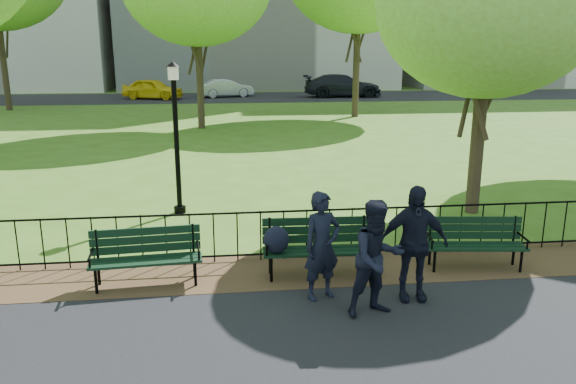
{
  "coord_description": "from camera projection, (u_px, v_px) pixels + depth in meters",
  "views": [
    {
      "loc": [
        -1.63,
        -7.15,
        3.6
      ],
      "look_at": [
        -0.59,
        1.5,
        1.35
      ],
      "focal_mm": 35.0,
      "sensor_mm": 36.0,
      "label": 1
    }
  ],
  "objects": [
    {
      "name": "sedan_silver",
      "position": [
        226.0,
        88.0,
        41.48
      ],
      "size": [
        4.25,
        2.59,
        1.32
      ],
      "primitive_type": "imported",
      "rotation": [
        0.0,
        0.0,
        1.89
      ],
      "color": "#ABAEB3",
      "rests_on": "far_street"
    },
    {
      "name": "tree_near_e",
      "position": [
        489.0,
        2.0,
        11.52
      ],
      "size": [
        4.66,
        4.66,
        6.49
      ],
      "color": "#2D2116",
      "rests_on": "ground"
    },
    {
      "name": "person_left",
      "position": [
        322.0,
        246.0,
        8.11
      ],
      "size": [
        0.69,
        0.57,
        1.61
      ],
      "primitive_type": "imported",
      "rotation": [
        0.0,
        0.0,
        0.37
      ],
      "color": "black",
      "rests_on": "asphalt_path"
    },
    {
      "name": "taxi",
      "position": [
        153.0,
        89.0,
        39.85
      ],
      "size": [
        4.6,
        3.15,
        1.45
      ],
      "primitive_type": "imported",
      "rotation": [
        0.0,
        0.0,
        1.2
      ],
      "color": "yellow",
      "rests_on": "far_street"
    },
    {
      "name": "far_street",
      "position": [
        242.0,
        97.0,
        41.6
      ],
      "size": [
        70.0,
        9.0,
        0.01
      ],
      "primitive_type": "cube",
      "color": "black",
      "rests_on": "ground"
    },
    {
      "name": "lamppost",
      "position": [
        176.0,
        133.0,
        12.15
      ],
      "size": [
        0.3,
        0.3,
        3.32
      ],
      "color": "black",
      "rests_on": "ground"
    },
    {
      "name": "person_mid",
      "position": [
        377.0,
        258.0,
        7.61
      ],
      "size": [
        0.87,
        0.6,
        1.63
      ],
      "primitive_type": "imported",
      "rotation": [
        0.0,
        0.0,
        0.25
      ],
      "color": "black",
      "rests_on": "asphalt_path"
    },
    {
      "name": "person_right",
      "position": [
        413.0,
        243.0,
        8.08
      ],
      "size": [
        1.04,
        0.49,
        1.71
      ],
      "primitive_type": "imported",
      "rotation": [
        0.0,
        0.0,
        -0.08
      ],
      "color": "black",
      "rests_on": "asphalt_path"
    },
    {
      "name": "dirt_strip",
      "position": [
        323.0,
        268.0,
        9.4
      ],
      "size": [
        60.0,
        1.6,
        0.01
      ],
      "primitive_type": "cube",
      "color": "#3C2E18",
      "rests_on": "ground"
    },
    {
      "name": "park_bench_main",
      "position": [
        301.0,
        240.0,
        8.92
      ],
      "size": [
        1.8,
        0.62,
        1.01
      ],
      "rotation": [
        0.0,
        0.0,
        -0.04
      ],
      "color": "black",
      "rests_on": "ground"
    },
    {
      "name": "iron_fence",
      "position": [
        318.0,
        231.0,
        9.76
      ],
      "size": [
        24.06,
        0.06,
        1.0
      ],
      "color": "black",
      "rests_on": "ground"
    },
    {
      "name": "park_bench_left_a",
      "position": [
        146.0,
        251.0,
        8.68
      ],
      "size": [
        1.73,
        0.66,
        0.96
      ],
      "rotation": [
        0.0,
        0.0,
        0.08
      ],
      "color": "black",
      "rests_on": "ground"
    },
    {
      "name": "ground",
      "position": [
        342.0,
        309.0,
        7.96
      ],
      "size": [
        120.0,
        120.0,
        0.0
      ],
      "primitive_type": "plane",
      "color": "#3A5C18"
    },
    {
      "name": "sedan_dark",
      "position": [
        343.0,
        86.0,
        41.62
      ],
      "size": [
        5.78,
        2.51,
        1.65
      ],
      "primitive_type": "imported",
      "rotation": [
        0.0,
        0.0,
        1.54
      ],
      "color": "black",
      "rests_on": "far_street"
    },
    {
      "name": "park_bench_right_a",
      "position": [
        474.0,
        237.0,
        9.35
      ],
      "size": [
        1.68,
        0.7,
        0.93
      ],
      "rotation": [
        0.0,
        0.0,
        -0.12
      ],
      "color": "black",
      "rests_on": "ground"
    }
  ]
}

